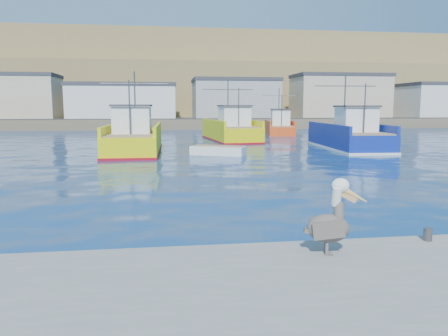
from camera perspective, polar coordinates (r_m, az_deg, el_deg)
The scene contains 9 objects.
ground at distance 13.49m, azimuth 5.88°, elevation -7.68°, with size 260.00×260.00×0.00m, color #071852.
dock_bollards at distance 10.37m, azimuth 13.75°, elevation -8.96°, with size 36.20×0.20×0.30m.
far_shore at distance 121.96m, azimuth -6.58°, elevation 10.46°, with size 200.00×81.00×24.00m.
trawler_yellow_a at distance 35.87m, azimuth -11.62°, elevation 3.75°, with size 5.49×12.10×6.60m.
trawler_yellow_b at distance 47.72m, azimuth 0.92°, elevation 4.93°, with size 5.71×12.38×6.61m.
trawler_blue at distance 39.76m, azimuth 16.03°, elevation 3.97°, with size 5.56×11.81×6.55m.
boat_orange at distance 58.54m, azimuth 7.25°, elevation 5.40°, with size 4.67×9.07×6.13m.
skiff_mid at distance 33.13m, azimuth -0.79°, elevation 2.20°, with size 4.32×3.09×0.89m.
pelican at distance 9.62m, azimuth 13.75°, elevation -6.85°, with size 1.34×0.72×1.65m.
Camera 1 is at (-3.15, -12.60, 3.63)m, focal length 35.00 mm.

